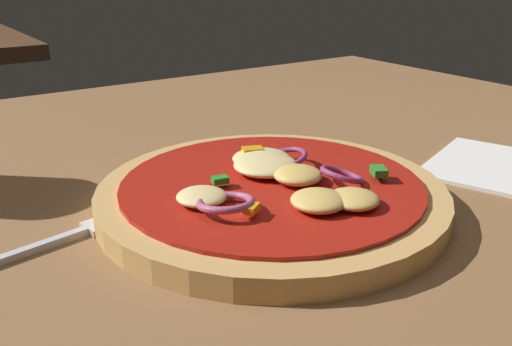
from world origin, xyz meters
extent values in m
cube|color=brown|center=(0.00, 0.00, 0.02)|extent=(1.12, 0.92, 0.03)
cylinder|color=tan|center=(0.03, -0.01, 0.04)|extent=(0.25, 0.25, 0.02)
cylinder|color=#A81C11|center=(0.03, -0.01, 0.05)|extent=(0.22, 0.22, 0.00)
ellipsoid|color=#F4DB8E|center=(0.03, 0.01, 0.06)|extent=(0.05, 0.05, 0.01)
ellipsoid|color=#E5BC60|center=(0.05, -0.08, 0.06)|extent=(0.03, 0.03, 0.01)
ellipsoid|color=#E5BC60|center=(0.04, -0.02, 0.06)|extent=(0.04, 0.04, 0.01)
ellipsoid|color=#E5BC60|center=(0.02, -0.07, 0.06)|extent=(0.04, 0.04, 0.01)
ellipsoid|color=#F4DB8E|center=(0.04, 0.02, 0.06)|extent=(0.05, 0.05, 0.01)
ellipsoid|color=#F4DB8E|center=(-0.03, -0.02, 0.06)|extent=(0.03, 0.03, 0.01)
ellipsoid|color=#EFCC72|center=(0.02, -0.06, 0.06)|extent=(0.03, 0.03, 0.01)
torus|color=#93386B|center=(0.05, 0.01, 0.06)|extent=(0.05, 0.05, 0.01)
torus|color=#93386B|center=(0.07, -0.04, 0.06)|extent=(0.03, 0.04, 0.01)
torus|color=#B25984|center=(-0.03, -0.04, 0.06)|extent=(0.05, 0.05, 0.01)
cube|color=orange|center=(-0.02, -0.05, 0.06)|extent=(0.01, 0.01, 0.00)
cube|color=#2D8C28|center=(0.09, -0.05, 0.06)|extent=(0.02, 0.02, 0.01)
cube|color=#2D8C28|center=(-0.01, 0.00, 0.06)|extent=(0.01, 0.01, 0.00)
cube|color=orange|center=(0.04, 0.03, 0.06)|extent=(0.02, 0.02, 0.01)
cube|color=silver|center=(-0.09, 0.02, 0.04)|extent=(0.02, 0.02, 0.01)
cube|color=silver|center=(-0.07, 0.02, 0.04)|extent=(0.03, 0.01, 0.00)
cube|color=silver|center=(-0.07, 0.02, 0.04)|extent=(0.03, 0.01, 0.00)
cube|color=silver|center=(-0.07, 0.03, 0.04)|extent=(0.03, 0.01, 0.00)
cube|color=silver|center=(-0.07, 0.04, 0.04)|extent=(0.03, 0.01, 0.00)
cube|color=white|center=(0.24, -0.06, 0.04)|extent=(0.15, 0.14, 0.00)
camera|label=1|loc=(-0.19, -0.31, 0.20)|focal=38.66mm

